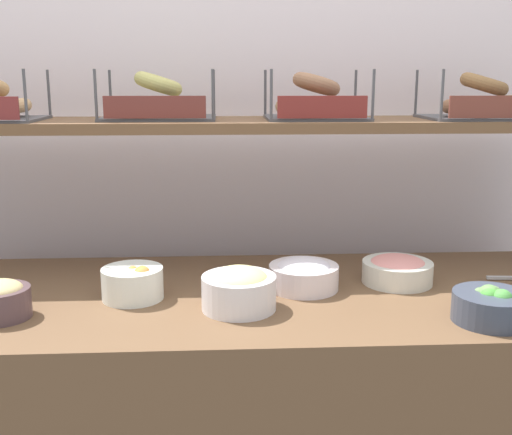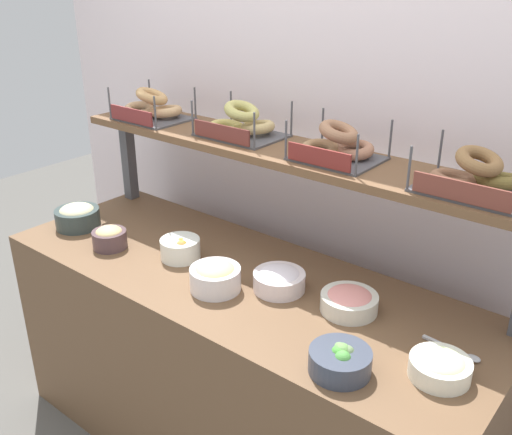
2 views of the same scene
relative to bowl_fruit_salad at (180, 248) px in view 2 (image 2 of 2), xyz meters
The scene contains 17 objects.
back_wall 0.71m from the bowl_fruit_salad, 65.52° to the left, with size 3.15×0.06×2.40m, color white.
deli_counter 0.54m from the bowl_fruit_salad, ahead, with size 1.95×0.70×0.85m, color brown.
shelf_riser_left 0.73m from the bowl_fruit_salad, 155.23° to the left, with size 0.05×0.05×0.40m, color #4C4C51.
upper_shelf 0.55m from the bowl_fruit_salad, 48.64° to the left, with size 1.91×0.32×0.03m, color brown.
bowl_fruit_salad is the anchor object (origin of this frame).
bowl_scallion_spread 1.07m from the bowl_fruit_salad, ahead, with size 0.17×0.17×0.07m.
bowl_hummus 0.31m from the bowl_fruit_salad, 158.82° to the right, with size 0.14×0.14×0.09m.
bowl_egg_salad 0.27m from the bowl_fruit_salad, 18.56° to the right, with size 0.18×0.18×0.10m.
bowl_veggie_mix 0.86m from the bowl_fruit_salad, 13.23° to the right, with size 0.18×0.18×0.08m.
bowl_tuna_salad 0.57m from the bowl_fruit_salad, behind, with size 0.19×0.19×0.10m.
bowl_cream_cheese 0.44m from the bowl_fruit_salad, ahead, with size 0.18×0.18×0.08m.
bowl_lox_spread 0.71m from the bowl_fruit_salad, ahead, with size 0.19×0.19×0.08m.
serving_spoon_near_plate 1.08m from the bowl_fruit_salad, ahead, with size 0.18×0.04×0.01m.
bagel_basket_sesame 0.67m from the bowl_fruit_salad, 147.12° to the left, with size 0.30×0.25×0.14m.
bagel_basket_plain 0.54m from the bowl_fruit_salad, 81.57° to the left, with size 0.32×0.24×0.14m.
bagel_basket_everything 0.72m from the bowl_fruit_salad, 30.70° to the left, with size 0.29×0.25×0.14m.
bagel_basket_cinnamon_raisin 1.11m from the bowl_fruit_salad, 15.88° to the left, with size 0.33×0.26×0.14m.
Camera 2 is at (1.21, -1.39, 1.90)m, focal length 40.30 mm.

